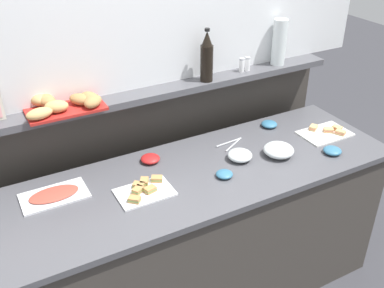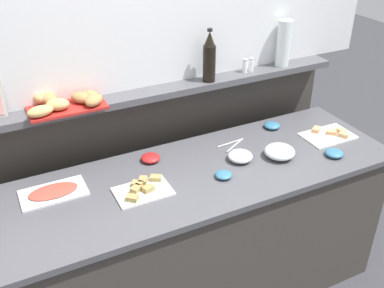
# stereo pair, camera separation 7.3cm
# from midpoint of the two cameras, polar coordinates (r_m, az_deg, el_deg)

# --- Properties ---
(ground_plane) EXTENTS (12.00, 12.00, 0.00)m
(ground_plane) POSITION_cam_midpoint_polar(r_m,az_deg,el_deg) (3.41, -4.87, -11.59)
(ground_plane) COLOR #38383D
(buffet_counter) EXTENTS (2.23, 0.72, 0.92)m
(buffet_counter) POSITION_cam_midpoint_polar(r_m,az_deg,el_deg) (2.70, 0.05, -11.80)
(buffet_counter) COLOR #3D3833
(buffet_counter) RESTS_ON ground_plane
(back_ledge_unit) EXTENTS (2.34, 0.22, 1.24)m
(back_ledge_unit) POSITION_cam_midpoint_polar(r_m,az_deg,el_deg) (2.96, -4.90, -2.93)
(back_ledge_unit) COLOR #3D3833
(back_ledge_unit) RESTS_ON ground_plane
(sandwich_platter_front) EXTENTS (0.31, 0.21, 0.04)m
(sandwich_platter_front) POSITION_cam_midpoint_polar(r_m,az_deg,el_deg) (2.88, 15.90, 1.44)
(sandwich_platter_front) COLOR white
(sandwich_platter_front) RESTS_ON buffet_counter
(sandwich_platter_rear) EXTENTS (0.28, 0.19, 0.04)m
(sandwich_platter_rear) POSITION_cam_midpoint_polar(r_m,az_deg,el_deg) (2.27, -6.99, -5.86)
(sandwich_platter_rear) COLOR white
(sandwich_platter_rear) RESTS_ON buffet_counter
(cold_cuts_platter) EXTENTS (0.32, 0.19, 0.02)m
(cold_cuts_platter) POSITION_cam_midpoint_polar(r_m,az_deg,el_deg) (2.34, -17.93, -6.19)
(cold_cuts_platter) COLOR silver
(cold_cuts_platter) RESTS_ON buffet_counter
(glass_bowl_large) EXTENTS (0.17, 0.17, 0.07)m
(glass_bowl_large) POSITION_cam_midpoint_polar(r_m,az_deg,el_deg) (2.58, 10.12, -0.82)
(glass_bowl_large) COLOR silver
(glass_bowl_large) RESTS_ON buffet_counter
(glass_bowl_medium) EXTENTS (0.14, 0.14, 0.06)m
(glass_bowl_medium) POSITION_cam_midpoint_polar(r_m,az_deg,el_deg) (2.52, 5.26, -1.48)
(glass_bowl_medium) COLOR silver
(glass_bowl_medium) RESTS_ON buffet_counter
(condiment_bowl_red) EXTENTS (0.09, 0.09, 0.03)m
(condiment_bowl_red) POSITION_cam_midpoint_polar(r_m,az_deg,el_deg) (2.37, 3.24, -3.84)
(condiment_bowl_red) COLOR teal
(condiment_bowl_red) RESTS_ON buffet_counter
(condiment_bowl_cream) EXTENTS (0.10, 0.10, 0.04)m
(condiment_bowl_cream) POSITION_cam_midpoint_polar(r_m,az_deg,el_deg) (2.89, 9.04, 2.50)
(condiment_bowl_cream) COLOR teal
(condiment_bowl_cream) RESTS_ON buffet_counter
(condiment_bowl_dark) EXTENTS (0.11, 0.11, 0.04)m
(condiment_bowl_dark) POSITION_cam_midpoint_polar(r_m,az_deg,el_deg) (2.51, -6.14, -1.87)
(condiment_bowl_dark) COLOR red
(condiment_bowl_dark) RESTS_ON buffet_counter
(condiment_bowl_teal) EXTENTS (0.10, 0.10, 0.04)m
(condiment_bowl_teal) POSITION_cam_midpoint_polar(r_m,az_deg,el_deg) (2.68, 16.62, -0.81)
(condiment_bowl_teal) COLOR teal
(condiment_bowl_teal) RESTS_ON buffet_counter
(serving_tongs) EXTENTS (0.19, 0.10, 0.01)m
(serving_tongs) POSITION_cam_midpoint_polar(r_m,az_deg,el_deg) (2.67, 4.25, 0.09)
(serving_tongs) COLOR #B7BABF
(serving_tongs) RESTS_ON buffet_counter
(wine_bottle_dark) EXTENTS (0.08, 0.08, 0.32)m
(wine_bottle_dark) POSITION_cam_midpoint_polar(r_m,az_deg,el_deg) (2.67, 1.08, 10.87)
(wine_bottle_dark) COLOR black
(wine_bottle_dark) RESTS_ON back_ledge_unit
(salt_shaker) EXTENTS (0.03, 0.03, 0.09)m
(salt_shaker) POSITION_cam_midpoint_polar(r_m,az_deg,el_deg) (2.86, 5.57, 9.93)
(salt_shaker) COLOR white
(salt_shaker) RESTS_ON back_ledge_unit
(pepper_shaker) EXTENTS (0.03, 0.03, 0.09)m
(pepper_shaker) POSITION_cam_midpoint_polar(r_m,az_deg,el_deg) (2.88, 6.31, 10.06)
(pepper_shaker) COLOR white
(pepper_shaker) RESTS_ON back_ledge_unit
(bread_basket) EXTENTS (0.42, 0.31, 0.08)m
(bread_basket) POSITION_cam_midpoint_polar(r_m,az_deg,el_deg) (2.45, -16.91, 4.95)
(bread_basket) COLOR #B2231E
(bread_basket) RESTS_ON back_ledge_unit
(water_carafe) EXTENTS (0.09, 0.09, 0.29)m
(water_carafe) POSITION_cam_midpoint_polar(r_m,az_deg,el_deg) (2.98, 10.29, 12.57)
(water_carafe) COLOR silver
(water_carafe) RESTS_ON back_ledge_unit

